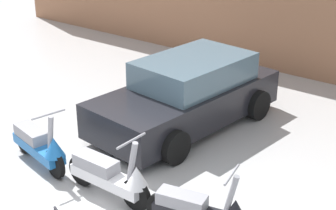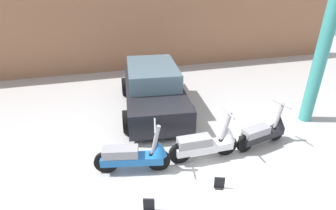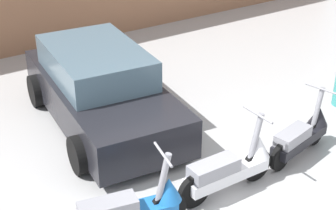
# 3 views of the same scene
# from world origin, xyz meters

# --- Properties ---
(scooter_front_left) EXTENTS (1.58, 0.66, 1.11)m
(scooter_front_left) POSITION_xyz_m (-1.44, 0.77, 0.39)
(scooter_front_left) COLOR black
(scooter_front_left) RESTS_ON ground_plane
(scooter_front_right) EXTENTS (1.61, 0.58, 1.13)m
(scooter_front_right) POSITION_xyz_m (0.16, 0.78, 0.40)
(scooter_front_right) COLOR black
(scooter_front_right) RESTS_ON ground_plane
(scooter_front_center) EXTENTS (1.47, 0.63, 1.04)m
(scooter_front_center) POSITION_xyz_m (1.69, 0.90, 0.37)
(scooter_front_center) COLOR black
(scooter_front_center) RESTS_ON ground_plane
(car_rear_left) EXTENTS (2.21, 4.08, 1.34)m
(car_rear_left) POSITION_xyz_m (-0.45, 3.57, 0.64)
(car_rear_left) COLOR black
(car_rear_left) RESTS_ON ground_plane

